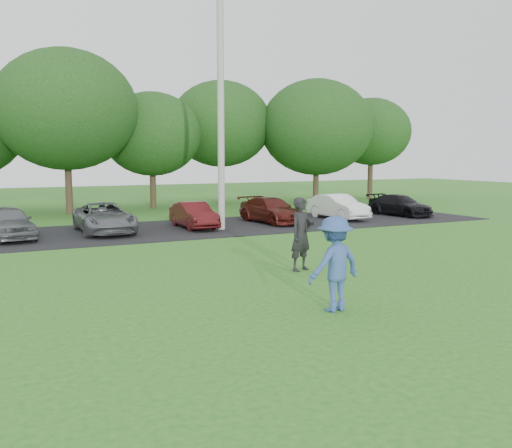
% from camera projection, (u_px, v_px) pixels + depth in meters
% --- Properties ---
extents(ground, '(100.00, 100.00, 0.00)m').
position_uv_depth(ground, '(330.00, 302.00, 12.11)').
color(ground, '#24691E').
rests_on(ground, ground).
extents(parking_lot, '(32.00, 6.50, 0.03)m').
position_uv_depth(parking_lot, '(153.00, 230.00, 23.63)').
color(parking_lot, black).
rests_on(parking_lot, ground).
extents(utility_pole, '(0.28, 0.28, 9.97)m').
position_uv_depth(utility_pole, '(221.00, 109.00, 23.32)').
color(utility_pole, '#A6A6A0').
rests_on(utility_pole, ground).
extents(frisbee_player, '(1.32, 0.87, 2.24)m').
position_uv_depth(frisbee_player, '(335.00, 264.00, 11.34)').
color(frisbee_player, '#355397').
rests_on(frisbee_player, ground).
extents(camera_bystander, '(0.84, 0.68, 1.99)m').
position_uv_depth(camera_bystander, '(301.00, 234.00, 15.34)').
color(camera_bystander, black).
rests_on(camera_bystander, ground).
extents(parked_cars, '(28.54, 4.64, 1.23)m').
position_uv_depth(parked_cars, '(130.00, 217.00, 23.24)').
color(parked_cars, '#521214').
rests_on(parked_cars, parking_lot).
extents(tree_row, '(42.39, 9.85, 8.64)m').
position_uv_depth(tree_row, '(127.00, 124.00, 32.38)').
color(tree_row, '#38281C').
rests_on(tree_row, ground).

